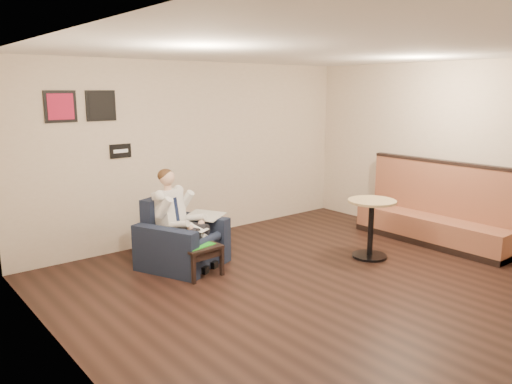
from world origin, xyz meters
TOP-DOWN VIEW (x-y plane):
  - ground at (0.00, 0.00)m, footprint 6.00×6.00m
  - wall_back at (0.00, 3.00)m, footprint 6.00×0.02m
  - wall_left at (-3.00, 0.00)m, footprint 0.02×6.00m
  - wall_right at (3.00, 0.00)m, footprint 0.02×6.00m
  - ceiling at (0.00, 0.00)m, footprint 6.00×6.00m
  - seating_sign at (-1.30, 2.98)m, footprint 0.32×0.02m
  - art_print_left at (-2.10, 2.98)m, footprint 0.42×0.03m
  - art_print_right at (-1.55, 2.98)m, footprint 0.42×0.03m
  - armchair at (-0.97, 1.87)m, footprint 1.26×1.26m
  - seated_man at (-0.92, 1.76)m, footprint 0.91×1.07m
  - lap_papers at (-0.88, 1.67)m, footprint 0.33×0.37m
  - newspaper at (-0.57, 1.93)m, footprint 0.58×0.63m
  - side_table at (-1.00, 1.45)m, footprint 0.52×0.52m
  - green_folder at (-1.03, 1.43)m, footprint 0.45×0.36m
  - coffee_mug at (-0.84, 1.57)m, footprint 0.08×0.08m
  - smartphone at (-0.96, 1.60)m, footprint 0.13×0.08m
  - banquette at (2.59, 0.31)m, footprint 0.59×2.48m
  - cafe_table at (1.30, 0.48)m, footprint 0.73×0.73m

SIDE VIEW (x-z plane):
  - ground at x=0.00m, z-range 0.00..0.00m
  - side_table at x=-1.00m, z-range 0.00..0.41m
  - smartphone at x=-0.96m, z-range 0.41..0.42m
  - green_folder at x=-1.03m, z-range 0.41..0.42m
  - cafe_table at x=1.30m, z-range 0.00..0.84m
  - coffee_mug at x=-0.84m, z-range 0.41..0.49m
  - armchair at x=-0.97m, z-range 0.00..0.93m
  - lap_papers at x=-0.88m, z-range 0.57..0.57m
  - newspaper at x=-0.57m, z-range 0.62..0.64m
  - banquette at x=2.59m, z-range 0.00..1.27m
  - seated_man at x=-0.92m, z-range 0.00..1.27m
  - wall_back at x=0.00m, z-range 0.00..2.80m
  - wall_left at x=-3.00m, z-range 0.00..2.80m
  - wall_right at x=3.00m, z-range 0.00..2.80m
  - seating_sign at x=-1.30m, z-range 1.40..1.60m
  - art_print_left at x=-2.10m, z-range 1.94..2.36m
  - art_print_right at x=-1.55m, z-range 1.94..2.36m
  - ceiling at x=0.00m, z-range 2.79..2.81m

